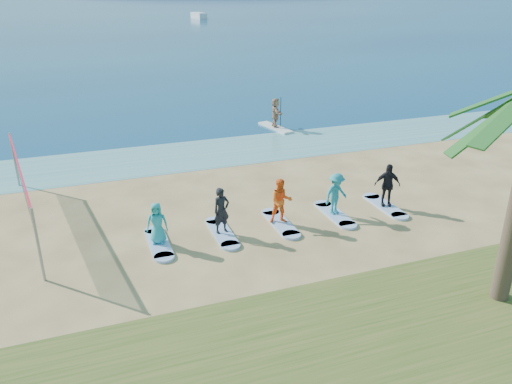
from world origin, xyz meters
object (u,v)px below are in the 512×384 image
object	(u,v)px
surfboard_0	(159,243)
surfboard_2	(281,223)
paddleboarder	(276,113)
volleyball_net	(21,178)
boat_offshore_b	(199,19)
student_4	(387,185)
student_2	(281,201)
paddleboard	(275,128)
student_0	(157,223)
surfboard_3	(335,214)
student_3	(336,194)
surfboard_1	(222,233)
student_1	(221,211)
surfboard_4	(385,206)

from	to	relation	value
surfboard_0	surfboard_2	distance (m)	4.70
paddleboarder	surfboard_0	world-z (taller)	paddleboarder
volleyball_net	boat_offshore_b	size ratio (longest dim) A/B	1.32
volleyball_net	surfboard_0	xyz separation A→B (m)	(4.42, -3.35, -1.86)
paddleboarder	student_4	size ratio (longest dim) A/B	1.02
student_4	paddleboarder	bearing A→B (deg)	109.50
paddleboarder	student_2	xyz separation A→B (m)	(-4.96, -12.80, -0.06)
paddleboard	student_0	distance (m)	16.05
paddleboarder	surfboard_2	bearing A→B (deg)	168.07
volleyball_net	boat_offshore_b	bearing A→B (deg)	72.92
volleyball_net	paddleboarder	xyz separation A→B (m)	(14.08, 9.45, -0.87)
surfboard_3	boat_offshore_b	bearing A→B (deg)	78.67
paddleboard	student_2	xyz separation A→B (m)	(-4.96, -12.80, 0.91)
student_0	boat_offshore_b	bearing A→B (deg)	89.89
boat_offshore_b	surfboard_3	world-z (taller)	boat_offshore_b
student_2	surfboard_2	bearing A→B (deg)	0.00
student_0	student_4	xyz separation A→B (m)	(9.40, 0.00, 0.14)
paddleboard	surfboard_3	bearing A→B (deg)	-113.91
paddleboard	boat_offshore_b	bearing A→B (deg)	66.30
surfboard_0	surfboard_3	size ratio (longest dim) A/B	1.00
student_2	student_3	bearing A→B (deg)	11.95
boat_offshore_b	student_0	distance (m)	120.88
boat_offshore_b	surfboard_1	bearing A→B (deg)	-110.13
student_1	student_0	bearing A→B (deg)	166.81
paddleboard	student_1	bearing A→B (deg)	-132.12
student_1	surfboard_2	size ratio (longest dim) A/B	0.79
paddleboarder	volleyball_net	bearing A→B (deg)	133.12
student_0	surfboard_0	bearing A→B (deg)	0.00
paddleboard	paddleboarder	distance (m)	0.98
student_0	student_4	distance (m)	9.40
student_3	surfboard_4	xyz separation A→B (m)	(2.35, 0.00, -0.89)
surfboard_1	paddleboarder	bearing A→B (deg)	60.27
student_0	surfboard_4	bearing A→B (deg)	14.50
volleyball_net	paddleboarder	world-z (taller)	volleyball_net
paddleboard	surfboard_4	size ratio (longest dim) A/B	1.36
surfboard_3	student_3	size ratio (longest dim) A/B	1.29
boat_offshore_b	surfboard_1	distance (m)	120.30
paddleboard	surfboard_1	world-z (taller)	paddleboard
paddleboard	surfboard_4	xyz separation A→B (m)	(-0.26, -12.80, -0.01)
surfboard_0	surfboard_1	xyz separation A→B (m)	(2.35, 0.00, 0.00)
surfboard_1	surfboard_3	bearing A→B (deg)	0.00
student_4	student_2	bearing A→B (deg)	-159.34
surfboard_0	student_4	bearing A→B (deg)	0.00
paddleboard	surfboard_2	size ratio (longest dim) A/B	1.36
volleyball_net	surfboard_0	distance (m)	5.85
student_1	surfboard_2	world-z (taller)	student_1
paddleboard	boat_offshore_b	size ratio (longest dim) A/B	0.44
volleyball_net	student_1	xyz separation A→B (m)	(6.77, -3.35, -0.95)
surfboard_1	student_1	size ratio (longest dim) A/B	1.27
boat_offshore_b	surfboard_3	xyz separation A→B (m)	(-23.45, -116.96, 0.04)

